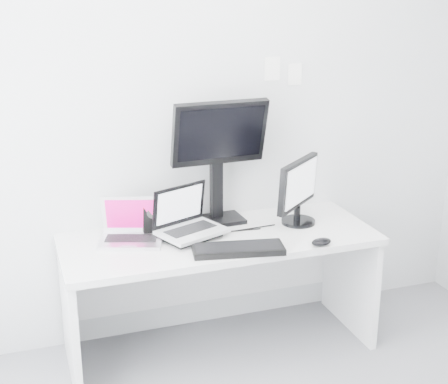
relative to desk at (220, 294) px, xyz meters
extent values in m
plane|color=#B9BBBE|center=(0.00, 0.35, 0.99)|extent=(3.60, 0.00, 3.60)
cube|color=silver|center=(0.00, 0.00, 0.00)|extent=(1.80, 0.70, 0.73)
cube|color=silver|center=(-0.50, 0.06, 0.49)|extent=(0.41, 0.36, 0.26)
cube|color=black|center=(-0.36, 0.17, 0.47)|extent=(0.13, 0.13, 0.20)
cube|color=#BABCC1|center=(-0.16, 0.02, 0.51)|extent=(0.44, 0.40, 0.30)
cube|color=black|center=(0.07, 0.22, 0.75)|extent=(0.57, 0.23, 0.77)
cube|color=black|center=(0.52, 0.05, 0.57)|extent=(0.47, 0.44, 0.41)
cube|color=black|center=(0.02, -0.25, 0.38)|extent=(0.52, 0.26, 0.03)
ellipsoid|color=black|center=(0.49, -0.31, 0.38)|extent=(0.13, 0.09, 0.04)
cube|color=white|center=(0.45, 0.34, 1.26)|extent=(0.10, 0.00, 0.14)
cube|color=white|center=(0.60, 0.34, 1.22)|extent=(0.09, 0.00, 0.13)
camera|label=1|loc=(-1.09, -3.27, 1.76)|focal=52.08mm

